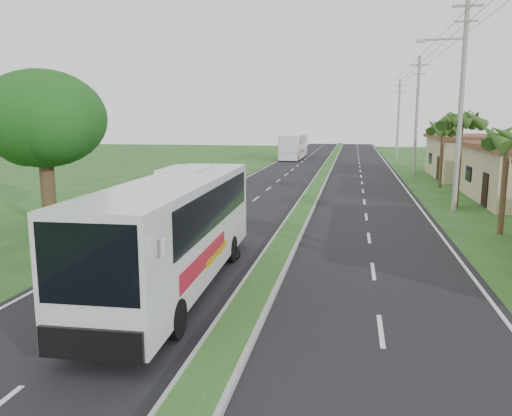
# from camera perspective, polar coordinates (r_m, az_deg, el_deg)

# --- Properties ---
(ground) EXTENTS (180.00, 180.00, 0.00)m
(ground) POSITION_cam_1_polar(r_m,az_deg,el_deg) (13.25, -1.61, -12.75)
(ground) COLOR #234A1B
(ground) RESTS_ON ground
(road_asphalt) EXTENTS (14.00, 160.00, 0.02)m
(road_asphalt) POSITION_cam_1_polar(r_m,az_deg,el_deg) (32.44, 6.09, 0.87)
(road_asphalt) COLOR black
(road_asphalt) RESTS_ON ground
(median_strip) EXTENTS (1.20, 160.00, 0.18)m
(median_strip) POSITION_cam_1_polar(r_m,az_deg,el_deg) (32.43, 6.09, 1.03)
(median_strip) COLOR gray
(median_strip) RESTS_ON ground
(lane_edge_left) EXTENTS (0.12, 160.00, 0.01)m
(lane_edge_left) POSITION_cam_1_polar(r_m,az_deg,el_deg) (33.66, -5.35, 1.20)
(lane_edge_left) COLOR silver
(lane_edge_left) RESTS_ON ground
(lane_edge_right) EXTENTS (0.12, 160.00, 0.01)m
(lane_edge_right) POSITION_cam_1_polar(r_m,az_deg,el_deg) (32.58, 17.91, 0.46)
(lane_edge_right) COLOR silver
(lane_edge_right) RESTS_ON ground
(shop_far) EXTENTS (8.60, 11.60, 3.82)m
(shop_far) POSITION_cam_1_polar(r_m,az_deg,el_deg) (49.35, 24.31, 5.40)
(shop_far) COLOR tan
(shop_far) RESTS_ON ground
(palm_verge_b) EXTENTS (2.40, 2.40, 5.05)m
(palm_verge_b) POSITION_cam_1_polar(r_m,az_deg,el_deg) (24.86, 26.86, 7.16)
(palm_verge_b) COLOR #473321
(palm_verge_b) RESTS_ON ground
(palm_verge_c) EXTENTS (2.40, 2.40, 5.85)m
(palm_verge_c) POSITION_cam_1_polar(r_m,az_deg,el_deg) (31.52, 22.46, 9.25)
(palm_verge_c) COLOR #473321
(palm_verge_c) RESTS_ON ground
(palm_verge_d) EXTENTS (2.40, 2.40, 5.25)m
(palm_verge_d) POSITION_cam_1_polar(r_m,az_deg,el_deg) (40.47, 20.61, 8.55)
(palm_verge_d) COLOR #473321
(palm_verge_d) RESTS_ON ground
(shade_tree) EXTENTS (6.30, 6.00, 7.54)m
(shade_tree) POSITION_cam_1_polar(r_m,az_deg,el_deg) (26.46, -23.33, 8.99)
(shade_tree) COLOR #473321
(shade_tree) RESTS_ON ground
(utility_pole_b) EXTENTS (3.20, 0.28, 12.00)m
(utility_pole_b) POSITION_cam_1_polar(r_m,az_deg,el_deg) (30.50, 22.36, 11.39)
(utility_pole_b) COLOR gray
(utility_pole_b) RESTS_ON ground
(utility_pole_c) EXTENTS (1.60, 0.28, 11.00)m
(utility_pole_c) POSITION_cam_1_polar(r_m,az_deg,el_deg) (50.27, 17.90, 10.14)
(utility_pole_c) COLOR gray
(utility_pole_c) RESTS_ON ground
(utility_pole_d) EXTENTS (1.60, 0.28, 10.50)m
(utility_pole_d) POSITION_cam_1_polar(r_m,az_deg,el_deg) (70.17, 15.96, 9.86)
(utility_pole_d) COLOR gray
(utility_pole_d) RESTS_ON ground
(coach_bus_main) EXTENTS (2.79, 11.33, 3.63)m
(coach_bus_main) POSITION_cam_1_polar(r_m,az_deg,el_deg) (15.40, -9.01, -1.84)
(coach_bus_main) COLOR silver
(coach_bus_main) RESTS_ON ground
(coach_bus_far) EXTENTS (2.64, 11.26, 3.27)m
(coach_bus_far) POSITION_cam_1_polar(r_m,az_deg,el_deg) (68.08, 4.35, 7.21)
(coach_bus_far) COLOR white
(coach_bus_far) RESTS_ON ground
(motorcyclist) EXTENTS (1.66, 0.73, 2.22)m
(motorcyclist) POSITION_cam_1_polar(r_m,az_deg,el_deg) (18.40, -4.09, -3.57)
(motorcyclist) COLOR black
(motorcyclist) RESTS_ON ground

